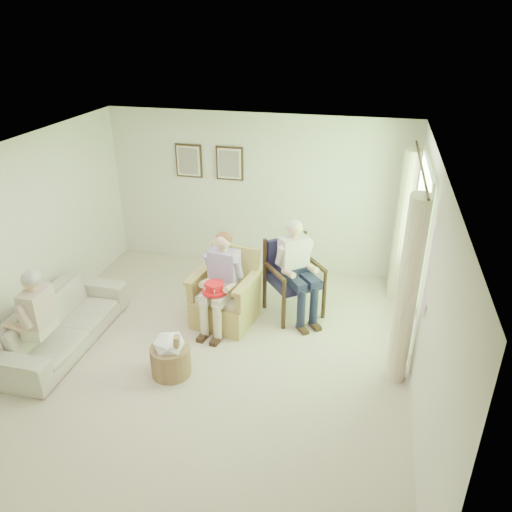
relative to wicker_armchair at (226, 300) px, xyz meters
The scene contains 19 objects.
floor 0.96m from the wicker_armchair, 89.19° to the right, with size 5.50×5.50×0.00m, color beige.
back_wall 2.09m from the wicker_armchair, 89.61° to the left, with size 5.00×0.04×2.60m, color silver.
front_wall 3.78m from the wicker_armchair, 89.80° to the right, with size 5.00×0.04×2.60m, color silver.
left_wall 2.82m from the wicker_armchair, 160.07° to the right, with size 0.04×5.50×2.60m, color silver.
right_wall 2.84m from the wicker_armchair, 19.74° to the right, with size 0.04×5.50×2.60m, color silver.
ceiling 2.44m from the wicker_armchair, 89.19° to the right, with size 5.00×5.50×0.02m, color white.
window 2.79m from the wicker_armchair, ahead, with size 0.13×2.50×1.63m.
curtain_left 2.57m from the wicker_armchair, 16.22° to the right, with size 0.34×0.34×2.30m, color beige.
curtain_right 2.79m from the wicker_armchair, 28.62° to the left, with size 0.34×0.34×2.30m, color beige.
framed_print_left 2.58m from the wicker_armchair, 122.14° to the left, with size 0.45×0.05×0.55m.
framed_print_right 2.36m from the wicker_armchair, 103.58° to the left, with size 0.45×0.05×0.55m.
wicker_armchair is the anchor object (origin of this frame).
wood_armchair 1.07m from the wicker_armchair, 29.93° to the left, with size 0.71×0.66×1.09m.
sofa 2.20m from the wicker_armchair, 151.76° to the right, with size 0.83×2.11×0.62m, color beige.
person_wicker 0.48m from the wicker_armchair, 90.00° to the right, with size 0.40×0.62×1.35m.
person_dark 1.09m from the wicker_armchair, 20.65° to the left, with size 0.40×0.63×1.43m.
person_sofa 2.48m from the wicker_armchair, 142.27° to the right, with size 0.42×0.62×1.27m.
red_hat 0.50m from the wicker_armchair, 97.24° to the right, with size 0.33×0.33×0.14m.
hatbox 1.32m from the wicker_armchair, 103.68° to the right, with size 0.56×0.56×0.71m.
Camera 1 is at (1.81, -4.87, 3.97)m, focal length 35.00 mm.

